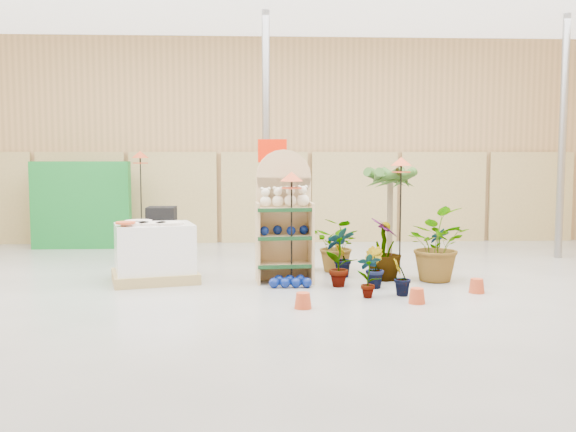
{
  "coord_description": "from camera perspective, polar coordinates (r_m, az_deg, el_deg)",
  "views": [
    {
      "loc": [
        -0.18,
        -8.2,
        1.91
      ],
      "look_at": [
        0.3,
        1.5,
        1.0
      ],
      "focal_mm": 40.0,
      "sensor_mm": 36.0,
      "label": 1
    }
  ],
  "objects": [
    {
      "name": "room",
      "position": [
        9.12,
        -1.71,
        7.26
      ],
      "size": [
        15.2,
        12.1,
        4.7
      ],
      "color": "gray",
      "rests_on": "ground"
    },
    {
      "name": "display_shelf",
      "position": [
        9.78,
        -0.37,
        -0.46
      ],
      "size": [
        0.88,
        0.59,
        2.01
      ],
      "rotation": [
        0.0,
        0.0,
        0.08
      ],
      "color": "tan",
      "rests_on": "ground"
    },
    {
      "name": "teddy_bears",
      "position": [
        9.66,
        -0.19,
        1.58
      ],
      "size": [
        0.74,
        0.2,
        0.32
      ],
      "color": "#F1E7C7",
      "rests_on": "display_shelf"
    },
    {
      "name": "gazing_balls_shelf",
      "position": [
        9.68,
        -0.34,
        -1.28
      ],
      "size": [
        0.74,
        0.25,
        0.14
      ],
      "color": "navy",
      "rests_on": "display_shelf"
    },
    {
      "name": "gazing_balls_floor",
      "position": [
        9.46,
        0.18,
        -5.84
      ],
      "size": [
        0.63,
        0.39,
        0.15
      ],
      "color": "navy",
      "rests_on": "ground"
    },
    {
      "name": "pallet_stack",
      "position": [
        9.99,
        -11.79,
        -3.21
      ],
      "size": [
        1.47,
        1.33,
        0.93
      ],
      "rotation": [
        0.0,
        0.0,
        0.26
      ],
      "color": "#A38D56",
      "rests_on": "ground"
    },
    {
      "name": "charcoal_planters",
      "position": [
        11.8,
        -11.62,
        -2.03
      ],
      "size": [
        0.8,
        0.5,
        1.0
      ],
      "color": "black",
      "rests_on": "ground"
    },
    {
      "name": "trellis_stock",
      "position": [
        13.92,
        -17.9,
        0.93
      ],
      "size": [
        2.0,
        0.3,
        1.8
      ],
      "primitive_type": "cube",
      "color": "#137027",
      "rests_on": "ground"
    },
    {
      "name": "offer_sign",
      "position": [
        11.19,
        -1.4,
        3.61
      ],
      "size": [
        0.5,
        0.08,
        2.2
      ],
      "color": "gray",
      "rests_on": "ground"
    },
    {
      "name": "bird_table_front",
      "position": [
        9.45,
        0.32,
        3.2
      ],
      "size": [
        0.34,
        0.34,
        1.68
      ],
      "color": "black",
      "rests_on": "ground"
    },
    {
      "name": "bird_table_right",
      "position": [
        10.5,
        10.03,
        4.44
      ],
      "size": [
        0.34,
        0.34,
        1.89
      ],
      "color": "black",
      "rests_on": "ground"
    },
    {
      "name": "bird_table_back",
      "position": [
        13.05,
        -13.01,
        5.04
      ],
      "size": [
        0.34,
        0.34,
        2.01
      ],
      "color": "black",
      "rests_on": "ground"
    },
    {
      "name": "palm",
      "position": [
        11.01,
        9.09,
        3.45
      ],
      "size": [
        0.7,
        0.7,
        1.82
      ],
      "color": "brown",
      "rests_on": "ground"
    },
    {
      "name": "potted_plant_0",
      "position": [
        9.42,
        4.59,
        -3.61
      ],
      "size": [
        0.57,
        0.51,
        0.89
      ],
      "primitive_type": "imported",
      "rotation": [
        0.0,
        0.0,
        3.67
      ],
      "color": "#2B531A",
      "rests_on": "ground"
    },
    {
      "name": "potted_plant_1",
      "position": [
        9.42,
        7.61,
        -4.55
      ],
      "size": [
        0.38,
        0.41,
        0.6
      ],
      "primitive_type": "imported",
      "rotation": [
        0.0,
        0.0,
        2.01
      ],
      "color": "#2B531A",
      "rests_on": "ground"
    },
    {
      "name": "potted_plant_3",
      "position": [
        10.02,
        8.56,
        -2.92
      ],
      "size": [
        0.6,
        0.6,
        0.96
      ],
      "primitive_type": "imported",
      "rotation": [
        0.0,
        0.0,
        1.69
      ],
      "color": "#2B531A",
      "rests_on": "ground"
    },
    {
      "name": "potted_plant_4",
      "position": [
        11.26,
        13.27,
        -2.76
      ],
      "size": [
        0.44,
        0.38,
        0.7
      ],
      "primitive_type": "imported",
      "rotation": [
        0.0,
        0.0,
        3.56
      ],
      "color": "#2B531A",
      "rests_on": "ground"
    },
    {
      "name": "potted_plant_5",
      "position": [
        10.14,
        4.83,
        -3.73
      ],
      "size": [
        0.38,
        0.42,
        0.62
      ],
      "primitive_type": "imported",
      "rotation": [
        0.0,
        0.0,
        4.35
      ],
      "color": "#2B531A",
      "rests_on": "ground"
    },
    {
      "name": "potted_plant_6",
      "position": [
        10.62,
        4.49,
        -2.57
      ],
      "size": [
        1.06,
        1.04,
        0.9
      ],
      "primitive_type": "imported",
      "rotation": [
        0.0,
        0.0,
        5.68
      ],
      "color": "#2B531A",
      "rests_on": "ground"
    },
    {
      "name": "potted_plant_8",
      "position": [
        8.75,
        7.19,
        -5.24
      ],
      "size": [
        0.33,
        0.23,
        0.61
      ],
      "primitive_type": "imported",
      "rotation": [
        0.0,
        0.0,
        3.17
      ],
      "color": "#2B531A",
      "rests_on": "ground"
    },
    {
      "name": "potted_plant_9",
      "position": [
        8.93,
        10.03,
        -5.38
      ],
      "size": [
        0.37,
        0.36,
        0.52
      ],
      "primitive_type": "imported",
      "rotation": [
        0.0,
        0.0,
        3.88
      ],
      "color": "#2B531A",
      "rests_on": "ground"
    },
    {
      "name": "potted_plant_10",
      "position": [
        10.09,
        12.76,
        -2.47
      ],
      "size": [
        1.02,
        1.13,
        1.12
      ],
      "primitive_type": "imported",
      "rotation": [
        0.0,
        0.0,
        1.72
      ],
      "color": "#2B531A",
      "rests_on": "ground"
    },
    {
      "name": "potted_plant_11",
      "position": [
        10.75,
        1.33,
        -3.24
      ],
      "size": [
        0.48,
        0.48,
        0.61
      ],
      "primitive_type": "imported",
      "rotation": [
        0.0,
        0.0,
        2.52
      ],
      "color": "#2B531A",
      "rests_on": "ground"
    }
  ]
}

